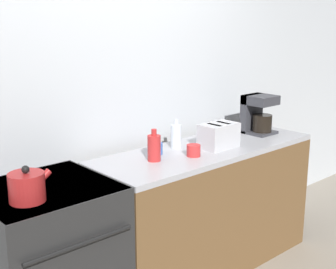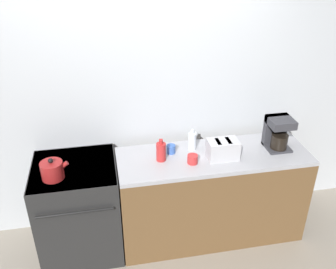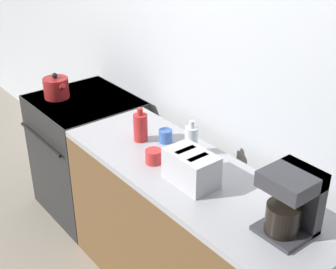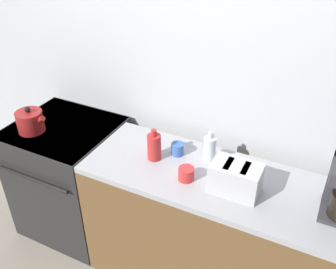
{
  "view_description": "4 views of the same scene",
  "coord_description": "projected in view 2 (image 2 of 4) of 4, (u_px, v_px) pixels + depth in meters",
  "views": [
    {
      "loc": [
        -1.7,
        -1.87,
        1.8
      ],
      "look_at": [
        0.25,
        0.3,
        1.06
      ],
      "focal_mm": 50.0,
      "sensor_mm": 36.0,
      "label": 1
    },
    {
      "loc": [
        -0.32,
        -2.4,
        2.69
      ],
      "look_at": [
        0.21,
        0.36,
        1.12
      ],
      "focal_mm": 40.0,
      "sensor_mm": 36.0,
      "label": 2
    },
    {
      "loc": [
        2.16,
        -1.09,
        2.22
      ],
      "look_at": [
        0.33,
        0.35,
        1.01
      ],
      "focal_mm": 50.0,
      "sensor_mm": 36.0,
      "label": 3
    },
    {
      "loc": [
        1.04,
        -1.32,
        2.28
      ],
      "look_at": [
        0.21,
        0.35,
        1.07
      ],
      "focal_mm": 40.0,
      "sensor_mm": 36.0,
      "label": 4
    }
  ],
  "objects": [
    {
      "name": "coffee_maker",
      "position": [
        278.0,
        132.0,
        3.37
      ],
      "size": [
        0.21,
        0.22,
        0.3
      ],
      "color": "#333338",
      "rests_on": "counter_block"
    },
    {
      "name": "cup_blue",
      "position": [
        171.0,
        149.0,
        3.34
      ],
      "size": [
        0.08,
        0.08,
        0.08
      ],
      "color": "#3860B2",
      "rests_on": "counter_block"
    },
    {
      "name": "bottle_red",
      "position": [
        161.0,
        152.0,
        3.21
      ],
      "size": [
        0.08,
        0.08,
        0.21
      ],
      "color": "#B72828",
      "rests_on": "counter_block"
    },
    {
      "name": "ground_plane",
      "position": [
        153.0,
        262.0,
        3.42
      ],
      "size": [
        12.0,
        12.0,
        0.0
      ],
      "primitive_type": "plane",
      "color": "gray"
    },
    {
      "name": "bottle_clear",
      "position": [
        192.0,
        141.0,
        3.37
      ],
      "size": [
        0.07,
        0.07,
        0.2
      ],
      "color": "silver",
      "rests_on": "counter_block"
    },
    {
      "name": "wall_back",
      "position": [
        138.0,
        101.0,
        3.4
      ],
      "size": [
        8.0,
        0.05,
        2.6
      ],
      "color": "silver",
      "rests_on": "ground_plane"
    },
    {
      "name": "counter_block",
      "position": [
        211.0,
        195.0,
        3.55
      ],
      "size": [
        1.72,
        0.59,
        0.91
      ],
      "color": "brown",
      "rests_on": "ground_plane"
    },
    {
      "name": "cup_red",
      "position": [
        193.0,
        159.0,
        3.2
      ],
      "size": [
        0.09,
        0.09,
        0.08
      ],
      "color": "red",
      "rests_on": "counter_block"
    },
    {
      "name": "toaster",
      "position": [
        223.0,
        149.0,
        3.24
      ],
      "size": [
        0.27,
        0.17,
        0.17
      ],
      "color": "#BCBCC1",
      "rests_on": "counter_block"
    },
    {
      "name": "kettle",
      "position": [
        52.0,
        170.0,
        2.99
      ],
      "size": [
        0.22,
        0.18,
        0.19
      ],
      "color": "maroon",
      "rests_on": "stove"
    },
    {
      "name": "stove",
      "position": [
        79.0,
        208.0,
        3.37
      ],
      "size": [
        0.71,
        0.7,
        0.91
      ],
      "color": "black",
      "rests_on": "ground_plane"
    }
  ]
}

